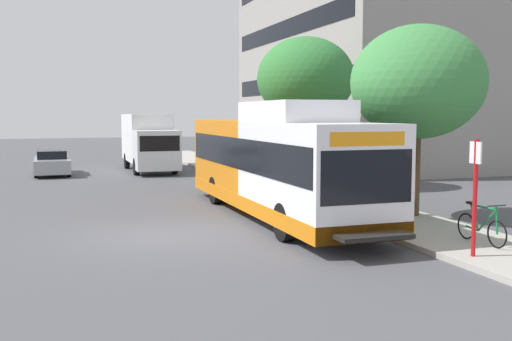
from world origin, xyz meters
The scene contains 10 objects.
ground_plane centered at (0.00, 8.00, 0.00)m, with size 120.00×120.00×0.00m, color #4C4C51.
sidewalk_curb centered at (7.00, 6.00, 0.07)m, with size 3.00×56.00×0.14m, color #A8A399.
transit_bus centered at (4.05, 1.75, 1.70)m, with size 2.58×12.25×3.65m.
bus_stop_sign_pole centered at (6.04, -5.19, 1.65)m, with size 0.10×0.36×2.60m.
bicycle_parked centered at (7.09, -4.17, 0.56)m, with size 0.52×1.76×1.02m.
street_tree_near_stop centered at (7.89, -0.17, 4.23)m, with size 4.07×4.07×5.83m.
street_tree_mid_block centered at (7.91, 8.36, 4.81)m, with size 4.26×4.26×6.49m.
parked_car_far_lane centered at (-2.68, 17.91, 0.66)m, with size 1.80×4.50×1.33m.
box_truck_background centered at (2.60, 18.46, 1.74)m, with size 2.32×7.01×3.25m.
lattice_comm_tower centered at (16.49, 35.95, 10.16)m, with size 1.10×1.10×30.41m.
Camera 1 is at (-2.75, -15.92, 3.29)m, focal length 42.00 mm.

